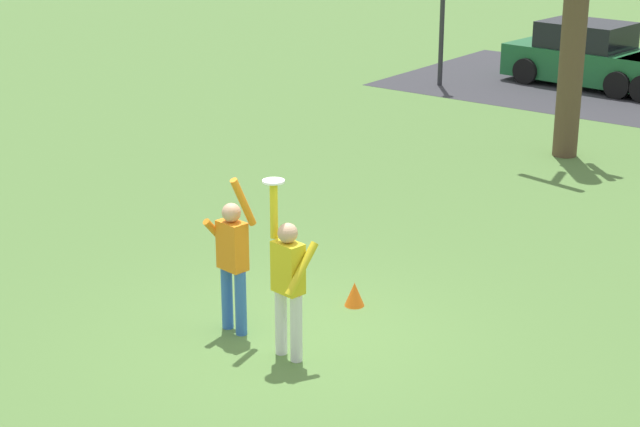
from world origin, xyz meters
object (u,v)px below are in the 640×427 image
(person_defender, at_px, (233,256))
(field_cone_orange, at_px, (354,294))
(parked_car_green, at_px, (588,57))
(bare_tree_tall, at_px, (574,10))
(person_catcher, at_px, (288,279))
(frisbee_disc, at_px, (273,181))

(person_defender, distance_m, field_cone_orange, 1.87)
(parked_car_green, xyz_separation_m, field_cone_orange, (3.31, -14.76, -0.57))
(bare_tree_tall, bearing_deg, person_catcher, -83.20)
(frisbee_disc, xyz_separation_m, bare_tree_tall, (-0.96, 9.92, 0.72))
(bare_tree_tall, distance_m, field_cone_orange, 8.76)
(frisbee_disc, bearing_deg, bare_tree_tall, 95.55)
(person_catcher, xyz_separation_m, frisbee_disc, (-0.22, 0.03, 1.11))
(person_catcher, xyz_separation_m, person_defender, (-0.97, 0.14, -0.00))
(parked_car_green, bearing_deg, person_catcher, -72.94)
(person_catcher, bearing_deg, person_defender, 0.00)
(person_defender, height_order, bare_tree_tall, bare_tree_tall)
(person_catcher, bearing_deg, frisbee_disc, 0.00)
(field_cone_orange, bearing_deg, frisbee_disc, -89.15)
(person_defender, bearing_deg, bare_tree_tall, 99.63)
(frisbee_disc, bearing_deg, person_defender, 171.62)
(parked_car_green, height_order, field_cone_orange, parked_car_green)
(person_catcher, relative_size, bare_tree_tall, 0.38)
(person_defender, bearing_deg, field_cone_orange, 72.68)
(person_defender, xyz_separation_m, parked_car_green, (-2.58, 16.27, -0.25))
(parked_car_green, bearing_deg, field_cone_orange, -72.53)
(person_catcher, height_order, parked_car_green, person_catcher)
(frisbee_disc, distance_m, bare_tree_tall, 9.99)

